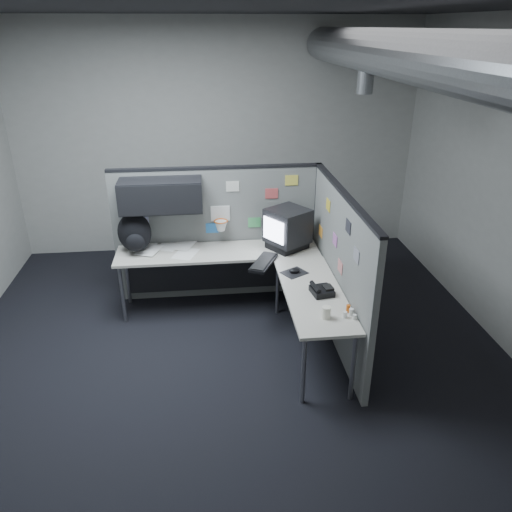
{
  "coord_description": "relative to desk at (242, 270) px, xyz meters",
  "views": [
    {
      "loc": [
        -0.23,
        -4.22,
        3.07
      ],
      "look_at": [
        0.27,
        0.35,
        0.94
      ],
      "focal_mm": 35.0,
      "sensor_mm": 36.0,
      "label": 1
    }
  ],
  "objects": [
    {
      "name": "mouse",
      "position": [
        0.52,
        -0.37,
        0.13
      ],
      "size": [
        0.3,
        0.29,
        0.05
      ],
      "rotation": [
        0.0,
        0.0,
        -0.26
      ],
      "color": "black",
      "rests_on": "desk"
    },
    {
      "name": "desk",
      "position": [
        0.0,
        0.0,
        0.0
      ],
      "size": [
        2.31,
        2.11,
        0.73
      ],
      "color": "#BCB7AA",
      "rests_on": "ground"
    },
    {
      "name": "monitor",
      "position": [
        0.55,
        0.28,
        0.36
      ],
      "size": [
        0.57,
        0.57,
        0.47
      ],
      "rotation": [
        0.0,
        0.0,
        -0.19
      ],
      "color": "black",
      "rests_on": "desk"
    },
    {
      "name": "bottles",
      "position": [
        0.86,
        -1.24,
        0.15
      ],
      "size": [
        0.12,
        0.16,
        0.07
      ],
      "rotation": [
        0.0,
        0.0,
        -0.26
      ],
      "color": "silver",
      "rests_on": "desk"
    },
    {
      "name": "partition_right",
      "position": [
        0.95,
        -0.49,
        0.21
      ],
      "size": [
        0.07,
        2.23,
        1.63
      ],
      "color": "slate",
      "rests_on": "ground"
    },
    {
      "name": "partition_back",
      "position": [
        -0.4,
        0.53,
        0.38
      ],
      "size": [
        2.44,
        0.42,
        1.63
      ],
      "color": "slate",
      "rests_on": "ground"
    },
    {
      "name": "cup",
      "position": [
        0.64,
        -1.26,
        0.17
      ],
      "size": [
        0.1,
        0.1,
        0.11
      ],
      "primitive_type": "cylinder",
      "rotation": [
        0.0,
        0.0,
        0.21
      ],
      "color": "silver",
      "rests_on": "desk"
    },
    {
      "name": "room",
      "position": [
        0.41,
        -0.7,
        1.48
      ],
      "size": [
        5.62,
        5.62,
        3.22
      ],
      "color": "black",
      "rests_on": "ground"
    },
    {
      "name": "papers",
      "position": [
        -0.84,
        0.41,
        0.13
      ],
      "size": [
        0.81,
        0.62,
        0.02
      ],
      "rotation": [
        0.0,
        0.0,
        -0.36
      ],
      "color": "white",
      "rests_on": "desk"
    },
    {
      "name": "phone",
      "position": [
        0.7,
        -0.83,
        0.15
      ],
      "size": [
        0.22,
        0.24,
        0.1
      ],
      "rotation": [
        0.0,
        0.0,
        -0.02
      ],
      "color": "black",
      "rests_on": "desk"
    },
    {
      "name": "backpack",
      "position": [
        -1.17,
        0.37,
        0.34
      ],
      "size": [
        0.42,
        0.4,
        0.46
      ],
      "rotation": [
        0.0,
        0.0,
        -0.21
      ],
      "color": "black",
      "rests_on": "desk"
    },
    {
      "name": "keyboard",
      "position": [
        0.23,
        -0.12,
        0.14
      ],
      "size": [
        0.37,
        0.52,
        0.04
      ],
      "rotation": [
        0.0,
        0.0,
        0.33
      ],
      "color": "black",
      "rests_on": "desk"
    }
  ]
}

